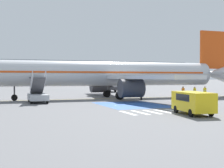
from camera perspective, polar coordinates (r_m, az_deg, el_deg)
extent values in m
plane|color=slate|center=(45.75, 0.47, -2.71)|extent=(600.00, 600.00, 0.00)
cube|color=gold|center=(45.99, -1.83, -2.69)|extent=(79.27, 1.24, 0.01)
cube|color=#2856A8|center=(35.85, 3.58, -3.80)|extent=(6.92, 9.43, 0.01)
cube|color=silver|center=(27.62, 2.89, -5.32)|extent=(0.44, 3.60, 0.01)
cube|color=silver|center=(28.10, 5.15, -5.21)|extent=(0.44, 3.60, 0.01)
cube|color=silver|center=(28.63, 7.34, -5.09)|extent=(0.44, 3.60, 0.01)
cube|color=silver|center=(29.19, 9.44, -4.98)|extent=(0.44, 3.60, 0.01)
cube|color=silver|center=(29.80, 11.46, -4.86)|extent=(0.44, 3.60, 0.01)
cube|color=silver|center=(30.44, 13.40, -4.74)|extent=(0.44, 3.60, 0.01)
cylinder|color=silver|center=(45.88, -1.84, 1.91)|extent=(35.32, 4.03, 3.57)
cone|color=silver|center=(55.44, 18.66, 1.73)|extent=(5.40, 3.50, 3.43)
cube|color=#DB4C14|center=(45.88, -1.84, 2.13)|extent=(32.50, 4.07, 0.24)
cube|color=silver|center=(39.23, 6.46, 1.23)|extent=(6.29, 16.54, 0.44)
cylinder|color=#38383D|center=(39.97, 3.52, -0.79)|extent=(3.05, 2.36, 2.32)
cube|color=silver|center=(54.90, -1.16, 1.24)|extent=(6.69, 16.59, 0.44)
cylinder|color=#38383D|center=(53.05, -2.27, -0.29)|extent=(3.05, 2.36, 2.32)
cube|color=#DB4C14|center=(55.13, 18.02, 5.94)|extent=(5.00, 0.43, 6.29)
cube|color=silver|center=(51.95, 19.78, 1.95)|extent=(3.29, 5.76, 0.24)
cube|color=silver|center=(57.38, 15.52, 1.91)|extent=(3.29, 5.76, 0.24)
cylinder|color=#38383D|center=(43.84, -17.43, -0.49)|extent=(0.20, 0.20, 2.91)
cylinder|color=black|center=(43.90, -17.42, -2.39)|extent=(0.84, 0.29, 0.84)
cylinder|color=#38383D|center=(43.71, 1.40, -0.47)|extent=(0.24, 0.24, 2.60)
cylinder|color=black|center=(43.77, 1.40, -2.17)|extent=(1.11, 0.61, 1.10)
cylinder|color=#38383D|center=(49.16, -0.96, -0.28)|extent=(0.24, 0.24, 2.60)
cylinder|color=black|center=(49.21, -0.96, -1.79)|extent=(1.11, 0.61, 1.10)
cube|color=#ADB2BA|center=(39.69, -13.41, -2.34)|extent=(2.26, 4.83, 0.70)
cylinder|color=black|center=(41.30, -14.93, -2.69)|extent=(0.23, 0.70, 0.70)
cylinder|color=black|center=(41.48, -12.35, -2.66)|extent=(0.23, 0.70, 0.70)
cylinder|color=black|center=(37.96, -14.55, -3.04)|extent=(0.23, 0.70, 0.70)
cylinder|color=black|center=(38.15, -11.75, -3.00)|extent=(0.23, 0.70, 0.70)
cube|color=#4C4C51|center=(39.63, -13.42, -0.36)|extent=(1.48, 4.17, 2.18)
cube|color=#4C4C51|center=(41.88, -13.74, 1.11)|extent=(1.66, 1.12, 0.12)
cube|color=silver|center=(39.55, -14.53, 0.32)|extent=(0.12, 4.50, 2.89)
cube|color=silver|center=(39.70, -12.31, 0.33)|extent=(0.12, 4.50, 2.89)
cube|color=#38383D|center=(68.38, -0.48, -0.74)|extent=(3.14, 8.16, 0.60)
cube|color=silver|center=(71.94, -1.75, -0.25)|extent=(2.51, 1.96, 1.60)
cube|color=black|center=(72.75, -2.02, 0.02)|extent=(2.00, 0.20, 0.70)
cylinder|color=#B7BCC4|center=(68.02, -0.35, 0.55)|extent=(2.94, 5.68, 2.50)
cylinder|color=gold|center=(68.02, -0.35, 0.55)|extent=(2.57, 0.56, 2.55)
cylinder|color=black|center=(71.18, -2.52, -0.91)|extent=(0.36, 0.98, 0.96)
cylinder|color=black|center=(72.11, -0.77, -0.88)|extent=(0.36, 0.98, 0.96)
cylinder|color=black|center=(67.51, -1.24, -1.02)|extent=(0.36, 0.98, 0.96)
cylinder|color=black|center=(68.48, 0.58, -0.99)|extent=(0.36, 0.98, 0.96)
cylinder|color=black|center=(65.48, -0.47, -1.09)|extent=(0.36, 0.98, 0.96)
cylinder|color=black|center=(66.48, 1.39, -1.06)|extent=(0.36, 0.98, 0.96)
cube|color=yellow|center=(27.22, 14.56, -3.10)|extent=(2.54, 4.95, 1.59)
cube|color=black|center=(27.20, 14.56, -2.36)|extent=(2.27, 2.84, 0.57)
cylinder|color=black|center=(26.41, 17.66, -4.99)|extent=(0.29, 0.66, 0.64)
cylinder|color=black|center=(25.61, 14.26, -5.16)|extent=(0.29, 0.66, 0.64)
cylinder|color=black|center=(28.99, 14.80, -4.42)|extent=(0.29, 0.66, 0.64)
cylinder|color=black|center=(28.25, 11.64, -4.55)|extent=(0.29, 0.66, 0.64)
cube|color=gray|center=(42.57, 13.30, -2.69)|extent=(1.55, 2.63, 0.12)
cylinder|color=black|center=(42.05, 14.79, -2.83)|extent=(0.11, 0.40, 0.40)
cylinder|color=black|center=(41.36, 13.32, -2.89)|extent=(0.11, 0.40, 0.40)
cylinder|color=black|center=(43.79, 13.29, -2.66)|extent=(0.11, 0.40, 0.40)
cylinder|color=black|center=(43.13, 11.85, -2.71)|extent=(0.11, 0.40, 0.40)
cylinder|color=gray|center=(41.92, 14.98, -2.30)|extent=(0.05, 0.05, 0.55)
cylinder|color=gray|center=(41.17, 13.38, -2.36)|extent=(0.05, 0.05, 0.55)
cylinder|color=gray|center=(43.93, 13.24, -2.13)|extent=(0.05, 0.05, 0.55)
cylinder|color=gray|center=(43.21, 11.69, -2.18)|extent=(0.05, 0.05, 0.55)
cylinder|color=#2D2D33|center=(45.37, 14.83, -2.22)|extent=(0.14, 0.14, 0.90)
cylinder|color=#2D2D33|center=(45.22, 14.93, -2.23)|extent=(0.14, 0.14, 0.90)
cube|color=yellow|center=(45.26, 14.88, -1.21)|extent=(0.27, 0.44, 0.71)
cube|color=silver|center=(45.26, 14.88, -1.21)|extent=(0.28, 0.46, 0.06)
sphere|color=#9E704C|center=(45.24, 14.89, -0.61)|extent=(0.24, 0.24, 0.24)
cylinder|color=#2D2D33|center=(45.89, 12.80, -2.17)|extent=(0.14, 0.14, 0.90)
cylinder|color=#2D2D33|center=(46.02, 12.93, -2.16)|extent=(0.14, 0.14, 0.90)
cube|color=orange|center=(45.92, 12.87, -1.16)|extent=(0.47, 0.34, 0.71)
cube|color=silver|center=(45.92, 12.87, -1.16)|extent=(0.48, 0.35, 0.06)
sphere|color=brown|center=(45.90, 12.87, -0.57)|extent=(0.24, 0.24, 0.24)
cylinder|color=black|center=(43.90, 5.47, -2.33)|extent=(0.14, 0.14, 0.85)
cylinder|color=black|center=(43.99, 5.28, -2.32)|extent=(0.14, 0.14, 0.85)
cube|color=yellow|center=(43.90, 5.38, -1.33)|extent=(0.42, 0.47, 0.67)
cube|color=silver|center=(43.90, 5.38, -1.33)|extent=(0.43, 0.48, 0.06)
sphere|color=beige|center=(43.89, 5.38, -0.74)|extent=(0.23, 0.23, 0.23)
cylinder|color=#2D2D33|center=(46.39, 16.51, -2.15)|extent=(0.14, 0.14, 0.91)
cylinder|color=#2D2D33|center=(46.36, 16.72, -2.15)|extent=(0.14, 0.14, 0.91)
cube|color=yellow|center=(46.33, 16.62, -1.14)|extent=(0.46, 0.45, 0.72)
cube|color=silver|center=(46.33, 16.62, -1.14)|extent=(0.47, 0.46, 0.06)
sphere|color=tan|center=(46.32, 16.62, -0.55)|extent=(0.25, 0.25, 0.25)
cube|color=#89939E|center=(132.47, -13.67, 2.04)|extent=(135.21, 12.00, 10.11)
cube|color=#19232D|center=(126.46, -13.37, 2.31)|extent=(129.80, 0.10, 3.54)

